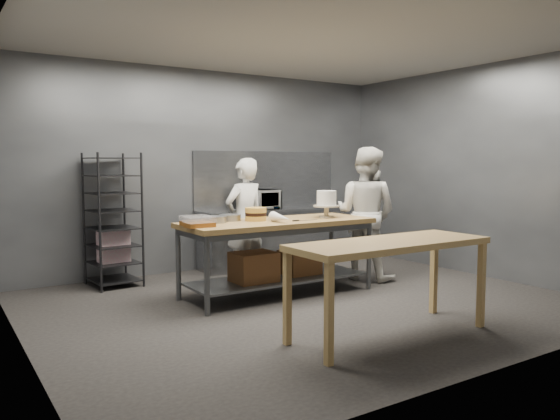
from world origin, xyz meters
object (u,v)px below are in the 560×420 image
(frosted_cake_stand, at_px, (326,200))
(layer_cake, at_px, (256,214))
(near_counter, at_px, (390,250))
(speed_rack, at_px, (113,221))
(chef_behind, at_px, (245,221))
(chef_right, at_px, (366,213))
(work_table, at_px, (276,249))
(microwave, at_px, (261,199))

(frosted_cake_stand, relative_size, layer_cake, 1.33)
(near_counter, relative_size, speed_rack, 1.14)
(chef_behind, distance_m, chef_right, 1.69)
(work_table, distance_m, frosted_cake_stand, 0.92)
(near_counter, height_order, chef_behind, chef_behind)
(chef_behind, relative_size, chef_right, 0.92)
(work_table, bearing_deg, near_counter, -88.80)
(work_table, xyz_separation_m, near_counter, (0.04, -1.91, 0.24))
(work_table, height_order, frosted_cake_stand, frosted_cake_stand)
(microwave, xyz_separation_m, layer_cake, (-1.02, -1.57, -0.05))
(speed_rack, relative_size, layer_cake, 6.76)
(speed_rack, bearing_deg, chef_behind, -26.90)
(layer_cake, bearing_deg, chef_behind, 71.23)
(microwave, bearing_deg, chef_behind, -132.00)
(chef_right, relative_size, layer_cake, 7.08)
(speed_rack, height_order, chef_behind, speed_rack)
(frosted_cake_stand, bearing_deg, work_table, 175.36)
(frosted_cake_stand, distance_m, layer_cake, 0.98)
(work_table, bearing_deg, chef_behind, 89.04)
(speed_rack, height_order, frosted_cake_stand, speed_rack)
(chef_behind, distance_m, layer_cake, 0.76)
(microwave, distance_m, frosted_cake_stand, 1.74)
(microwave, bearing_deg, near_counter, -101.81)
(chef_right, height_order, frosted_cake_stand, chef_right)
(chef_behind, xyz_separation_m, frosted_cake_stand, (0.71, -0.87, 0.30))
(chef_behind, bearing_deg, speed_rack, -37.33)
(chef_behind, height_order, chef_right, chef_right)
(near_counter, relative_size, layer_cake, 7.72)
(near_counter, bearing_deg, microwave, 78.19)
(chef_behind, relative_size, frosted_cake_stand, 4.87)
(work_table, relative_size, near_counter, 1.20)
(near_counter, bearing_deg, chef_right, 53.24)
(work_table, xyz_separation_m, layer_cake, (-0.23, 0.11, 0.43))
(chef_right, bearing_deg, near_counter, 119.19)
(speed_rack, xyz_separation_m, microwave, (2.32, 0.08, 0.19))
(chef_right, bearing_deg, microwave, 2.33)
(work_table, bearing_deg, microwave, 64.77)
(frosted_cake_stand, bearing_deg, layer_cake, 170.11)
(chef_behind, bearing_deg, work_table, 78.60)
(work_table, distance_m, speed_rack, 2.23)
(layer_cake, bearing_deg, speed_rack, 131.15)
(near_counter, xyz_separation_m, chef_right, (1.52, 2.03, 0.10))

